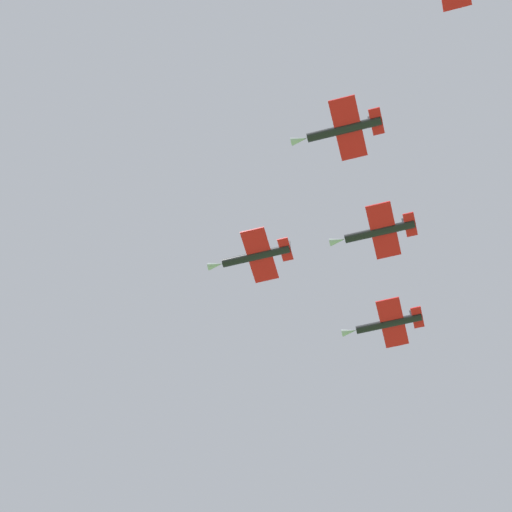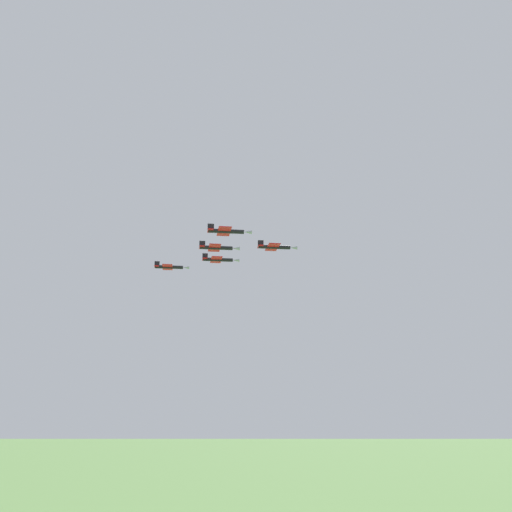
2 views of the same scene
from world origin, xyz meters
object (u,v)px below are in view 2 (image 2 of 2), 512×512
(jet_lead, at_px, (275,247))
(jet_port_outer, at_px, (217,248))
(jet_port_inner, at_px, (219,260))
(jet_starboard_outer, at_px, (170,267))
(jet_starboard_inner, at_px, (227,231))

(jet_lead, bearing_deg, jet_port_outer, -90.00)
(jet_port_inner, relative_size, jet_starboard_outer, 1.00)
(jet_lead, xyz_separation_m, jet_starboard_outer, (22.25, 40.76, 0.18))
(jet_lead, relative_size, jet_starboard_outer, 1.00)
(jet_lead, bearing_deg, jet_port_inner, -135.00)
(jet_starboard_inner, height_order, jet_port_outer, jet_starboard_inner)
(jet_lead, relative_size, jet_starboard_inner, 1.00)
(jet_starboard_outer, bearing_deg, jet_lead, 45.00)
(jet_lead, height_order, jet_port_inner, jet_lead)
(jet_port_inner, bearing_deg, jet_starboard_inner, 0.00)
(jet_lead, height_order, jet_starboard_outer, jet_starboard_outer)
(jet_starboard_inner, xyz_separation_m, jet_starboard_outer, (42.63, 29.63, 0.62))
(jet_port_inner, xyz_separation_m, jet_port_outer, (-16.22, -3.05, -0.33))
(jet_port_outer, xyz_separation_m, jet_starboard_outer, (27.34, 23.43, 1.05))
(jet_port_outer, height_order, jet_starboard_outer, jet_starboard_outer)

